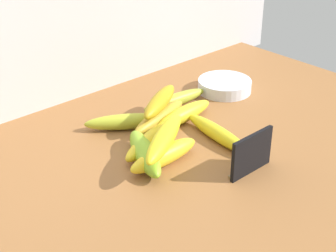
% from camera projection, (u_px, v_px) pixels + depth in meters
% --- Properties ---
extents(counter_top, '(1.10, 0.76, 0.03)m').
position_uv_depth(counter_top, '(208.00, 148.00, 1.14)').
color(counter_top, brown).
rests_on(counter_top, ground).
extents(chalkboard_sign, '(0.11, 0.02, 0.08)m').
position_uv_depth(chalkboard_sign, '(251.00, 155.00, 1.01)').
color(chalkboard_sign, black).
rests_on(chalkboard_sign, counter_top).
extents(fruit_bowl, '(0.14, 0.14, 0.03)m').
position_uv_depth(fruit_bowl, '(225.00, 86.00, 1.36)').
color(fruit_bowl, silver).
rests_on(fruit_bowl, counter_top).
extents(banana_0, '(0.19, 0.09, 0.04)m').
position_uv_depth(banana_0, '(159.00, 117.00, 1.19)').
color(banana_0, gold).
rests_on(banana_0, counter_top).
extents(banana_1, '(0.18, 0.05, 0.04)m').
position_uv_depth(banana_1, '(184.00, 114.00, 1.21)').
color(banana_1, yellow).
rests_on(banana_1, counter_top).
extents(banana_2, '(0.06, 0.21, 0.03)m').
position_uv_depth(banana_2, '(218.00, 133.00, 1.13)').
color(banana_2, gold).
rests_on(banana_2, counter_top).
extents(banana_3, '(0.20, 0.10, 0.04)m').
position_uv_depth(banana_3, '(153.00, 139.00, 1.10)').
color(banana_3, yellow).
rests_on(banana_3, counter_top).
extents(banana_4, '(0.18, 0.14, 0.04)m').
position_uv_depth(banana_4, '(127.00, 122.00, 1.18)').
color(banana_4, '#AAB42C').
rests_on(banana_4, counter_top).
extents(banana_5, '(0.11, 0.18, 0.04)m').
position_uv_depth(banana_5, '(145.00, 153.00, 1.05)').
color(banana_5, '#88BC2A').
rests_on(banana_5, counter_top).
extents(banana_6, '(0.17, 0.04, 0.04)m').
position_uv_depth(banana_6, '(164.00, 156.00, 1.04)').
color(banana_6, yellow).
rests_on(banana_6, counter_top).
extents(banana_7, '(0.19, 0.05, 0.03)m').
position_uv_depth(banana_7, '(175.00, 100.00, 1.28)').
color(banana_7, '#9FAF30').
rests_on(banana_7, counter_top).
extents(banana_8, '(0.17, 0.12, 0.04)m').
position_uv_depth(banana_8, '(160.00, 101.00, 1.18)').
color(banana_8, '#B18E17').
rests_on(banana_8, banana_0).
extents(banana_9, '(0.19, 0.14, 0.04)m').
position_uv_depth(banana_9, '(163.00, 137.00, 1.03)').
color(banana_9, yellow).
rests_on(banana_9, banana_6).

